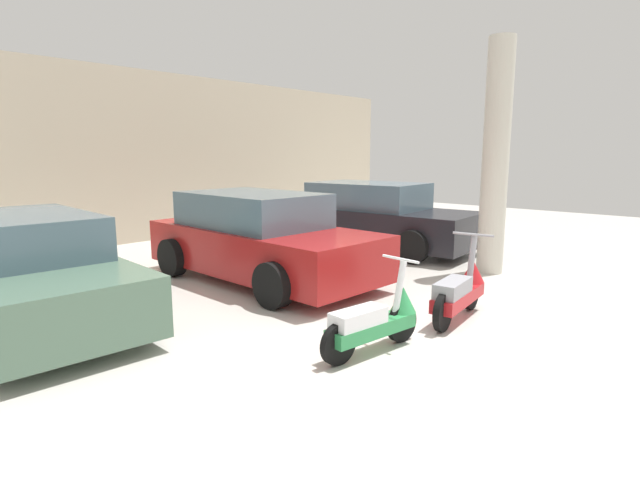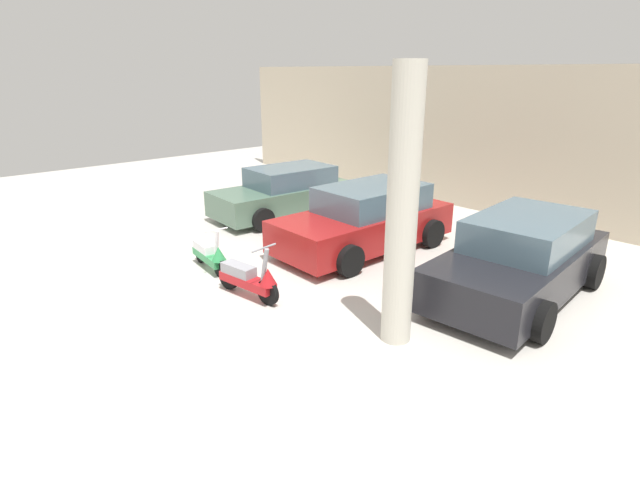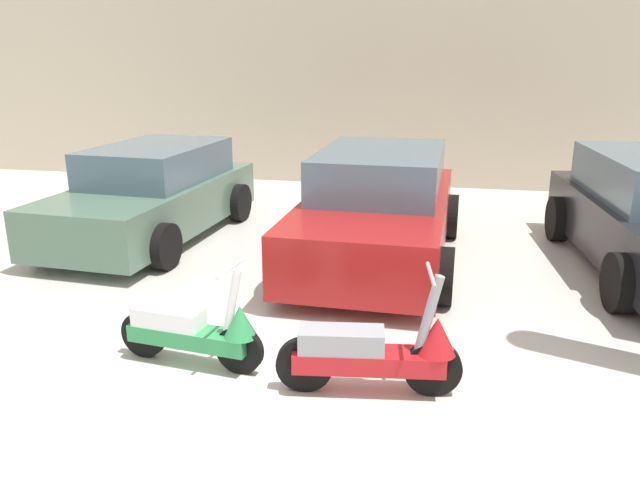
{
  "view_description": "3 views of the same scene",
  "coord_description": "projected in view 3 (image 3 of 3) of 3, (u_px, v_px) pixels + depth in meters",
  "views": [
    {
      "loc": [
        -4.76,
        -2.28,
        2.04
      ],
      "look_at": [
        -0.04,
        2.01,
        0.93
      ],
      "focal_mm": 28.0,
      "sensor_mm": 36.0,
      "label": 1
    },
    {
      "loc": [
        7.57,
        -4.0,
        3.77
      ],
      "look_at": [
        0.69,
        2.29,
        0.6
      ],
      "focal_mm": 28.0,
      "sensor_mm": 36.0,
      "label": 2
    },
    {
      "loc": [
        1.31,
        -3.95,
        2.63
      ],
      "look_at": [
        0.01,
        2.46,
        0.63
      ],
      "focal_mm": 35.0,
      "sensor_mm": 36.0,
      "label": 3
    }
  ],
  "objects": [
    {
      "name": "wall_back",
      "position": [
        381.0,
        86.0,
        12.23
      ],
      "size": [
        19.6,
        0.12,
        3.91
      ],
      "primitive_type": "cube",
      "color": "beige",
      "rests_on": "ground_plane"
    },
    {
      "name": "scooter_front_left",
      "position": [
        196.0,
        330.0,
        5.34
      ],
      "size": [
        1.36,
        0.49,
        0.95
      ],
      "rotation": [
        0.0,
        0.0,
        -0.13
      ],
      "color": "black",
      "rests_on": "ground_plane"
    },
    {
      "name": "scooter_front_right",
      "position": [
        377.0,
        351.0,
        4.89
      ],
      "size": [
        1.47,
        0.54,
        1.03
      ],
      "rotation": [
        0.0,
        0.0,
        0.13
      ],
      "color": "black",
      "rests_on": "ground_plane"
    },
    {
      "name": "car_rear_left",
      "position": [
        154.0,
        194.0,
        9.02
      ],
      "size": [
        2.09,
        4.0,
        1.32
      ],
      "rotation": [
        0.0,
        0.0,
        -1.64
      ],
      "color": "#51705B",
      "rests_on": "ground_plane"
    },
    {
      "name": "car_rear_center",
      "position": [
        378.0,
        209.0,
        8.02
      ],
      "size": [
        2.1,
        4.2,
        1.41
      ],
      "rotation": [
        0.0,
        0.0,
        -1.6
      ],
      "color": "maroon",
      "rests_on": "ground_plane"
    },
    {
      "name": "ground_plane",
      "position": [
        254.0,
        412.0,
        4.72
      ],
      "size": [
        28.0,
        28.0,
        0.0
      ],
      "primitive_type": "plane",
      "color": "silver"
    }
  ]
}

